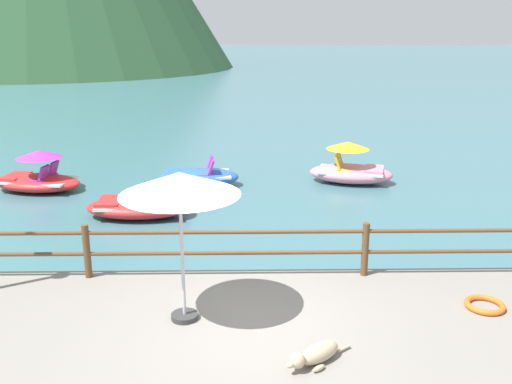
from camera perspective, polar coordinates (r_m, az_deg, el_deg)
The scene contains 9 objects.
ground_plane at distance 47.71m, azimuth -1.47°, elevation 10.87°, with size 200.00×200.00×0.00m, color #3D6B75.
dock_railing at distance 9.73m, azimuth -2.98°, elevation -5.29°, with size 23.92×0.12×0.95m.
beach_umbrella at distance 7.90m, azimuth -7.68°, elevation 0.63°, with size 1.70×1.70×2.24m.
dog_resting at distance 7.60m, azimuth 5.97°, elevation -15.90°, with size 0.92×0.67×0.26m.
life_ring at distance 9.56m, azimuth 21.98°, elevation -10.47°, with size 0.61×0.61×0.09m, color orange.
pedal_boat_0 at distance 16.76m, azimuth -5.85°, elevation 1.47°, with size 2.52×1.60×0.87m.
pedal_boat_1 at distance 14.36m, azimuth -11.71°, elevation -1.45°, with size 2.61×1.34×0.83m.
pedal_boat_2 at distance 17.42m, azimuth -21.06°, elevation 1.37°, with size 2.74×1.81×1.19m.
pedal_boat_3 at distance 17.35m, azimuth 9.49°, elevation 2.29°, with size 2.74×1.93×1.25m.
Camera 1 is at (0.34, -7.49, 4.57)m, focal length 39.87 mm.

